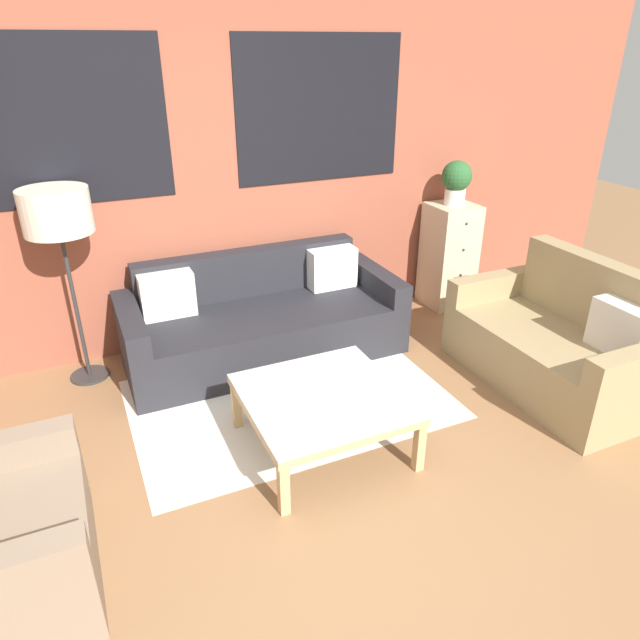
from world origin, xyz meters
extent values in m
plane|color=#8E6642|center=(0.00, 0.00, 0.00)|extent=(16.00, 16.00, 0.00)
cube|color=brown|center=(0.00, 2.44, 1.40)|extent=(8.40, 0.08, 2.80)
cube|color=black|center=(-0.95, 2.39, 1.80)|extent=(1.40, 0.01, 1.10)
cube|color=black|center=(0.95, 2.39, 1.80)|extent=(1.40, 0.01, 1.10)
cube|color=silver|center=(0.18, 1.23, 0.00)|extent=(2.15, 1.47, 0.00)
cube|color=#232328|center=(0.24, 1.82, 0.20)|extent=(1.83, 0.72, 0.40)
cube|color=#232328|center=(0.24, 2.26, 0.39)|extent=(1.83, 0.16, 0.78)
cube|color=#232328|center=(-0.76, 1.90, 0.29)|extent=(0.16, 0.88, 0.58)
cube|color=#232328|center=(1.24, 1.90, 0.29)|extent=(0.16, 0.88, 0.58)
cube|color=beige|center=(-0.45, 2.10, 0.57)|extent=(0.40, 0.16, 0.34)
cube|color=white|center=(0.93, 2.10, 0.57)|extent=(0.40, 0.16, 0.34)
cube|color=#99845B|center=(1.90, 0.65, 0.21)|extent=(0.64, 1.21, 0.42)
cube|color=#99845B|center=(2.30, 0.65, 0.46)|extent=(0.16, 1.21, 0.92)
cube|color=#99845B|center=(1.98, 1.32, 0.31)|extent=(0.80, 0.14, 0.62)
cube|color=#99845B|center=(1.98, -0.03, 0.31)|extent=(0.80, 0.14, 0.62)
cube|color=beige|center=(2.14, 0.26, 0.59)|extent=(0.16, 0.40, 0.34)
cube|color=#84705B|center=(-1.51, 0.32, 0.20)|extent=(0.64, 0.65, 0.40)
cube|color=silver|center=(0.18, 0.66, 0.38)|extent=(0.92, 0.92, 0.01)
cube|color=tan|center=(0.18, 0.22, 0.35)|extent=(0.92, 0.05, 0.05)
cube|color=tan|center=(0.18, 1.09, 0.35)|extent=(0.92, 0.05, 0.05)
cube|color=tan|center=(-0.26, 0.66, 0.35)|extent=(0.05, 0.92, 0.05)
cube|color=tan|center=(0.61, 0.66, 0.35)|extent=(0.05, 0.92, 0.05)
cube|color=tan|center=(-0.25, 0.23, 0.19)|extent=(0.06, 0.06, 0.37)
cube|color=tan|center=(0.60, 0.23, 0.19)|extent=(0.05, 0.06, 0.37)
cube|color=tan|center=(-0.25, 1.08, 0.19)|extent=(0.06, 0.06, 0.37)
cube|color=tan|center=(0.60, 1.08, 0.19)|extent=(0.05, 0.06, 0.37)
cylinder|color=#2D2D2D|center=(-1.09, 2.14, 0.01)|extent=(0.28, 0.28, 0.02)
cylinder|color=#2D2D2D|center=(-1.09, 2.14, 0.57)|extent=(0.03, 0.03, 1.11)
cylinder|color=beige|center=(-1.09, 2.14, 1.28)|extent=(0.45, 0.45, 0.30)
cube|color=#C6B793|center=(2.16, 2.16, 0.48)|extent=(0.41, 0.40, 0.97)
sphere|color=#38332D|center=(2.16, 1.95, 0.84)|extent=(0.02, 0.02, 0.02)
sphere|color=#38332D|center=(2.16, 1.95, 0.60)|extent=(0.02, 0.02, 0.02)
sphere|color=#38332D|center=(2.16, 1.95, 0.36)|extent=(0.02, 0.02, 0.02)
sphere|color=#38332D|center=(2.16, 1.95, 0.12)|extent=(0.02, 0.02, 0.02)
cylinder|color=silver|center=(2.16, 2.16, 1.04)|extent=(0.18, 0.18, 0.14)
sphere|color=#285B2D|center=(2.16, 2.16, 1.22)|extent=(0.27, 0.27, 0.27)
camera|label=1|loc=(-1.02, -1.95, 2.28)|focal=32.00mm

